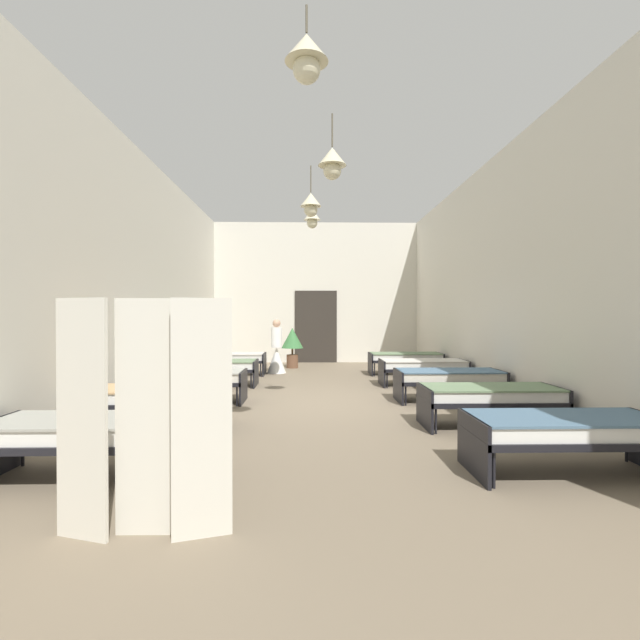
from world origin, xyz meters
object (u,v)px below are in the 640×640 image
Objects in this scene: bed_left_row_0 at (90,433)px; bed_left_row_3 at (214,366)px; bed_right_row_0 at (566,430)px; bed_left_row_2 at (192,378)px; potted_plant at (292,342)px; bed_right_row_3 at (423,366)px; bed_right_row_2 at (449,377)px; bed_left_row_1 at (156,397)px; privacy_screen at (143,418)px; bed_right_row_1 at (490,396)px; bed_left_row_4 at (229,358)px; nurse_near_aisle at (277,354)px; bed_right_row_4 at (405,358)px.

bed_left_row_3 is (0.00, 5.70, 0.00)m from bed_left_row_0.
bed_left_row_3 is (-4.68, 5.70, 0.00)m from bed_right_row_0.
potted_plant reaches higher than bed_left_row_2.
bed_right_row_2 is at bearing -90.00° from bed_right_row_3.
privacy_screen reaches higher than bed_left_row_1.
bed_left_row_1 and bed_right_row_3 have the same top height.
bed_right_row_1 is at bearing -67.11° from potted_plant.
bed_right_row_0 is at bearing -90.00° from bed_right_row_1.
bed_right_row_1 and bed_left_row_3 have the same top height.
privacy_screen is (0.95, -8.80, 0.41)m from bed_left_row_4.
bed_right_row_0 is 1.28× the size of nurse_near_aisle.
bed_right_row_3 is 1.58× the size of potted_plant.
bed_right_row_0 and bed_right_row_2 have the same top height.
privacy_screen reaches higher than bed_left_row_2.
nurse_near_aisle reaches higher than bed_right_row_0.
potted_plant reaches higher than bed_left_row_0.
bed_right_row_4 is (4.68, 3.80, 0.00)m from bed_left_row_2.
potted_plant is at bearing 108.50° from bed_right_row_0.
nurse_near_aisle reaches higher than bed_left_row_1.
privacy_screen is at bearing -112.96° from bed_right_row_4.
bed_left_row_4 is at bearing 90.00° from bed_left_row_2.
privacy_screen is at bearing -93.65° from potted_plant.
bed_right_row_1 is at bearing 90.00° from bed_right_row_0.
bed_left_row_0 is 6.03m from bed_right_row_2.
bed_right_row_2 is 1.00× the size of bed_left_row_4.
nurse_near_aisle is (1.23, 4.19, 0.09)m from bed_left_row_2.
bed_right_row_4 is (0.00, 5.70, 0.00)m from bed_right_row_1.
bed_left_row_2 is at bearing 101.32° from privacy_screen.
bed_left_row_2 is (0.00, 1.90, 0.00)m from bed_left_row_1.
nurse_near_aisle is (1.23, 2.29, 0.09)m from bed_left_row_3.
bed_right_row_2 is at bearing 22.10° from bed_left_row_1.
bed_left_row_0 is 1.59m from privacy_screen.
bed_left_row_4 is at bearing 121.62° from bed_right_row_0.
nurse_near_aisle reaches higher than bed_right_row_3.
privacy_screen is (-0.66, -10.37, 0.06)m from potted_plant.
bed_left_row_0 is at bearing -90.00° from bed_left_row_4.
bed_right_row_2 is 1.90m from bed_right_row_3.
nurse_near_aisle reaches higher than bed_left_row_3.
bed_left_row_4 is at bearing 170.58° from nurse_near_aisle.
bed_left_row_1 is at bearing 157.90° from bed_right_row_0.
privacy_screen is at bearing -72.97° from bed_left_row_1.
bed_right_row_2 is at bearing -77.47° from nurse_near_aisle.
bed_left_row_0 is at bearing -90.00° from bed_left_row_2.
privacy_screen reaches higher than potted_plant.
bed_left_row_0 and bed_right_row_0 have the same top height.
nurse_near_aisle is at bearing 173.59° from bed_right_row_4.
bed_right_row_0 and bed_left_row_2 have the same top height.
potted_plant is (1.61, 9.16, 0.35)m from bed_left_row_0.
bed_right_row_0 is 8.92m from bed_left_row_4.
bed_left_row_0 and bed_right_row_4 have the same top height.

